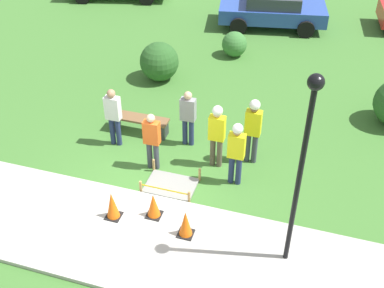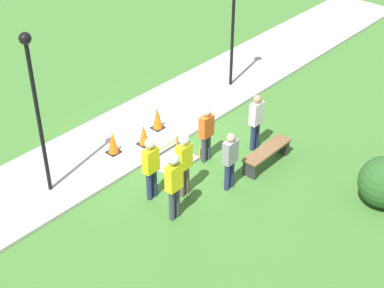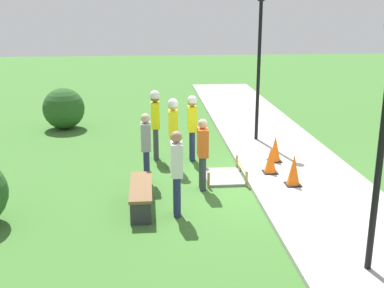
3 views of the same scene
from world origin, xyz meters
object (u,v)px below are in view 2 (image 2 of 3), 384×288
park_bench (267,154)px  worker_trainee (151,163)px  traffic_cone_far_patch (144,135)px  worker_assistant (174,180)px  bystander_in_white_shirt (230,158)px  worker_supervisor (184,160)px  traffic_cone_near_patch (157,118)px  traffic_cone_sidewalk_edge (113,143)px  bystander_in_gray_shirt (256,119)px  lamppost_near (34,94)px  bystander_in_orange_shirt (206,132)px  lamppost_far (233,14)px

park_bench → worker_trainee: bearing=-23.3°
worker_trainee → traffic_cone_far_patch: bearing=-129.6°
worker_assistant → bystander_in_white_shirt: 1.80m
bystander_in_white_shirt → traffic_cone_far_patch: bearing=-87.4°
worker_assistant → bystander_in_white_shirt: size_ratio=1.13×
park_bench → worker_supervisor: bearing=-17.9°
traffic_cone_near_patch → worker_trainee: size_ratio=0.41×
traffic_cone_sidewalk_edge → worker_supervisor: bearing=90.6°
bystander_in_gray_shirt → traffic_cone_near_patch: bearing=-66.6°
park_bench → worker_supervisor: size_ratio=0.93×
worker_supervisor → traffic_cone_near_patch: bearing=-123.1°
traffic_cone_sidewalk_edge → worker_trainee: worker_trainee is taller
traffic_cone_sidewalk_edge → lamppost_near: lamppost_near is taller
bystander_in_gray_shirt → worker_supervisor: bearing=-1.7°
worker_assistant → worker_trainee: (-0.20, -0.95, -0.08)m
traffic_cone_far_patch → worker_supervisor: 2.51m
traffic_cone_far_patch → traffic_cone_sidewalk_edge: 0.92m
park_bench → bystander_in_gray_shirt: 1.02m
park_bench → bystander_in_white_shirt: bearing=-4.5°
bystander_in_orange_shirt → bystander_in_gray_shirt: size_ratio=0.95×
worker_assistant → bystander_in_white_shirt: bearing=172.1°
bystander_in_gray_shirt → lamppost_far: lamppost_far is taller
traffic_cone_near_patch → bystander_in_gray_shirt: bearing=113.4°
traffic_cone_near_patch → park_bench: bearing=102.6°
traffic_cone_sidewalk_edge → worker_supervisor: worker_supervisor is taller
lamppost_far → traffic_cone_far_patch: bearing=5.3°
traffic_cone_near_patch → traffic_cone_far_patch: traffic_cone_near_patch is taller
bystander_in_gray_shirt → lamppost_far: 4.01m
traffic_cone_sidewalk_edge → park_bench: traffic_cone_sidewalk_edge is taller
traffic_cone_far_patch → traffic_cone_sidewalk_edge: traffic_cone_sidewalk_edge is taller
park_bench → lamppost_near: (4.62, -3.39, 2.50)m
bystander_in_orange_shirt → lamppost_far: lamppost_far is taller
worker_assistant → bystander_in_orange_shirt: size_ratio=1.15×
bystander_in_gray_shirt → bystander_in_white_shirt: 1.97m
worker_assistant → lamppost_near: 3.74m
traffic_cone_far_patch → worker_assistant: 3.24m
park_bench → worker_assistant: (3.25, -0.36, 0.78)m
bystander_in_white_shirt → worker_supervisor: bearing=-34.9°
worker_trainee → bystander_in_gray_shirt: (-3.45, 0.61, -0.07)m
traffic_cone_sidewalk_edge → bystander_in_gray_shirt: bearing=136.8°
worker_trainee → worker_supervisor: bearing=139.5°
worker_supervisor → worker_assistant: size_ratio=0.96×
worker_supervisor → worker_assistant: (0.81, 0.43, 0.05)m
bystander_in_gray_shirt → bystander_in_white_shirt: bystander_in_gray_shirt is taller
worker_trainee → traffic_cone_near_patch: bearing=-138.2°
worker_trainee → bystander_in_orange_shirt: 2.12m
lamppost_far → traffic_cone_sidewalk_edge: bearing=0.9°
traffic_cone_far_patch → worker_assistant: bearing=58.7°
traffic_cone_near_patch → bystander_in_orange_shirt: size_ratio=0.44×
worker_supervisor → worker_trainee: size_ratio=1.03×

